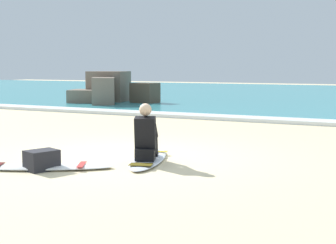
{
  "coord_description": "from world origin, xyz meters",
  "views": [
    {
      "loc": [
        4.71,
        -7.65,
        1.63
      ],
      "look_at": [
        0.25,
        0.95,
        0.55
      ],
      "focal_mm": 53.32,
      "sensor_mm": 36.0,
      "label": 1
    }
  ],
  "objects_px": {
    "surfboard_spare_near": "(41,167)",
    "beach_bag": "(42,160)",
    "surfboard_main": "(149,159)",
    "surfer_seated": "(146,138)"
  },
  "relations": [
    {
      "from": "surfboard_spare_near",
      "to": "surfer_seated",
      "type": "bearing_deg",
      "value": 43.26
    },
    {
      "from": "surfer_seated",
      "to": "surfboard_spare_near",
      "type": "distance_m",
      "value": 1.77
    },
    {
      "from": "surfer_seated",
      "to": "beach_bag",
      "type": "bearing_deg",
      "value": -133.3
    },
    {
      "from": "surfboard_spare_near",
      "to": "beach_bag",
      "type": "height_order",
      "value": "beach_bag"
    },
    {
      "from": "surfer_seated",
      "to": "surfboard_main",
      "type": "bearing_deg",
      "value": 106.4
    },
    {
      "from": "surfboard_spare_near",
      "to": "surfboard_main",
      "type": "bearing_deg",
      "value": 48.75
    },
    {
      "from": "surfer_seated",
      "to": "beach_bag",
      "type": "xyz_separation_m",
      "value": [
        -1.18,
        -1.25,
        -0.28
      ]
    },
    {
      "from": "beach_bag",
      "to": "surfboard_main",
      "type": "bearing_deg",
      "value": 52.01
    },
    {
      "from": "surfboard_main",
      "to": "surfboard_spare_near",
      "type": "relative_size",
      "value": 0.94
    },
    {
      "from": "beach_bag",
      "to": "surfboard_spare_near",
      "type": "bearing_deg",
      "value": 140.46
    }
  ]
}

